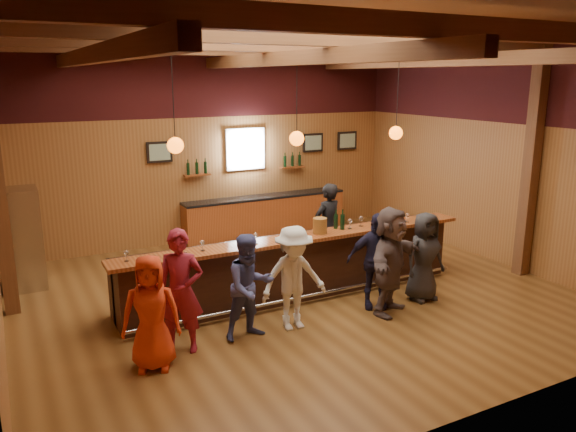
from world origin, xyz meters
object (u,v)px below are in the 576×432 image
Objects in this scene: customer_orange at (151,313)px; customer_navy at (375,261)px; bar_counter at (293,264)px; bartender at (328,227)px; customer_white at (294,278)px; customer_brown at (391,261)px; ice_bucket at (320,226)px; customer_redvest at (181,291)px; customer_denim at (250,287)px; bottle_a at (336,221)px; back_bar_cabinet at (266,215)px; stainless_fridge at (20,239)px; customer_dark at (424,257)px.

customer_navy is (3.70, 0.29, 0.03)m from customer_orange.
bar_counter is 3.98× the size of customer_navy.
customer_white is at bearing 36.20° from bartender.
customer_brown is 6.62× the size of ice_bucket.
customer_white is at bearing -150.75° from customer_navy.
bartender is (3.99, 2.23, 0.10)m from customer_orange.
customer_brown is (1.62, -0.19, 0.08)m from customer_white.
ice_bucket is (-0.62, 1.14, 0.38)m from customer_brown.
customer_navy reaches higher than customer_orange.
customer_redvest is at bearing -154.18° from customer_navy.
customer_denim is at bearing 144.61° from customer_brown.
customer_brown reaches higher than customer_denim.
bar_counter is 1.05m from bottle_a.
bottle_a is at bearing -96.59° from back_bar_cabinet.
bar_counter is 3.50× the size of stainless_fridge.
ice_bucket reaches higher than bar_counter.
customer_navy is 0.91× the size of customer_brown.
bar_counter is at bearing 153.33° from customer_navy.
back_bar_cabinet is 6.42m from customer_orange.
stainless_fridge reaches higher than bar_counter.
stainless_fridge is 5.26m from ice_bucket.
customer_white reaches higher than ice_bucket.
customer_orange is at bearing -71.54° from stainless_fridge.
stainless_fridge is at bearing 122.66° from customer_denim.
back_bar_cabinet is at bearing 83.41° from bottle_a.
customer_redvest reaches higher than customer_denim.
stainless_fridge reaches higher than ice_bucket.
customer_redvest is at bearing -63.71° from stainless_fridge.
customer_navy is at bearing 24.03° from customer_orange.
back_bar_cabinet is at bearing 57.87° from customer_denim.
customer_dark is (3.16, -0.04, -0.02)m from customer_denim.
customer_orange is 3.78m from customer_brown.
back_bar_cabinet is (1.18, 3.57, -0.05)m from bar_counter.
stainless_fridge reaches higher than customer_brown.
stainless_fridge reaches higher than customer_redvest.
customer_redvest reaches higher than customer_dark.
customer_redvest reaches higher than bottle_a.
bar_counter is 0.85m from ice_bucket.
customer_white is (3.46, -3.70, -0.11)m from stainless_fridge.
ice_bucket is 0.43m from bottle_a.
bar_counter is 1.77m from customer_brown.
customer_brown is at bearing -49.10° from customer_navy.
customer_orange is 0.96× the size of customer_white.
customer_white is (-0.66, -1.25, 0.27)m from bar_counter.
customer_navy reaches higher than customer_denim.
customer_brown reaches higher than customer_redvest.
customer_redvest reaches higher than customer_navy.
back_bar_cabinet is 11.80× the size of bottle_a.
customer_denim is (1.47, 0.22, 0.01)m from customer_orange.
customer_orange is (-4.00, -5.01, 0.28)m from back_bar_cabinet.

